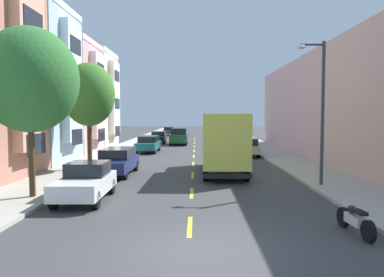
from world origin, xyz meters
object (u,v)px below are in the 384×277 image
object	(u,v)px
parked_sedan_charcoal	(169,131)
parked_sedan_black	(159,137)
parked_hatchback_white	(86,182)
parked_sedan_sky	(221,132)
delivery_box_truck	(224,140)
street_tree_second	(89,95)
street_lamp	(319,102)
parked_hatchback_silver	(229,136)
parked_motorcycle	(355,220)
parked_hatchback_burgundy	(233,140)
parked_wagon_teal	(148,144)
parked_hatchback_champagne	(246,147)
parked_wagon_navy	(117,161)
moving_forest_sedan	(179,136)
street_tree_nearest	(30,80)

from	to	relation	value
parked_sedan_charcoal	parked_sedan_black	bearing A→B (deg)	-89.95
parked_hatchback_white	parked_sedan_sky	size ratio (longest dim) A/B	0.88
delivery_box_truck	street_tree_second	bearing A→B (deg)	171.38
street_lamp	parked_hatchback_white	world-z (taller)	street_lamp
parked_hatchback_silver	parked_motorcycle	xyz separation A→B (m)	(0.32, -37.64, -0.35)
street_lamp	parked_hatchback_burgundy	xyz separation A→B (m)	(-1.67, 23.83, -3.26)
street_tree_second	parked_hatchback_silver	bearing A→B (deg)	66.60
parked_wagon_teal	parked_sedan_charcoal	xyz separation A→B (m)	(-0.21, 29.36, -0.05)
parked_sedan_charcoal	delivery_box_truck	bearing A→B (deg)	-81.61
delivery_box_truck	parked_sedan_sky	world-z (taller)	delivery_box_truck
parked_hatchback_silver	parked_sedan_black	size ratio (longest dim) A/B	0.89
parked_hatchback_burgundy	parked_motorcycle	bearing A→B (deg)	-89.12
parked_hatchback_silver	parked_wagon_teal	size ratio (longest dim) A/B	0.85
parked_hatchback_champagne	parked_wagon_teal	xyz separation A→B (m)	(-8.59, 3.56, 0.05)
parked_wagon_navy	parked_hatchback_silver	size ratio (longest dim) A/B	1.17
street_tree_second	parked_sedan_black	world-z (taller)	street_tree_second
moving_forest_sedan	parked_wagon_navy	bearing A→B (deg)	-96.47
street_lamp	parked_wagon_teal	xyz separation A→B (m)	(-10.17, 17.17, -3.21)
street_tree_second	parked_wagon_teal	size ratio (longest dim) A/B	1.37
parked_wagon_teal	moving_forest_sedan	size ratio (longest dim) A/B	0.99
parked_sedan_sky	parked_sedan_charcoal	distance (m)	8.84
delivery_box_truck	parked_hatchback_white	xyz separation A→B (m)	(-6.02, -7.13, -1.21)
street_tree_second	delivery_box_truck	size ratio (longest dim) A/B	0.81
street_tree_nearest	street_tree_second	xyz separation A→B (m)	(0.00, 8.31, -0.14)
delivery_box_truck	parked_hatchback_champagne	world-z (taller)	delivery_box_truck
street_tree_second	parked_sedan_sky	bearing A→B (deg)	74.82
street_lamp	parked_hatchback_burgundy	bearing A→B (deg)	94.01
parked_hatchback_champagne	parked_wagon_navy	world-z (taller)	same
parked_wagon_teal	parked_motorcycle	world-z (taller)	parked_wagon_teal
delivery_box_truck	parked_wagon_navy	bearing A→B (deg)	-175.60
street_lamp	parked_wagon_teal	world-z (taller)	street_lamp
parked_hatchback_champagne	parked_sedan_charcoal	distance (m)	34.07
parked_sedan_sky	parked_sedan_charcoal	world-z (taller)	same
delivery_box_truck	parked_hatchback_silver	world-z (taller)	delivery_box_truck
parked_hatchback_champagne	parked_wagon_navy	distance (m)	13.10
street_tree_second	parked_sedan_black	size ratio (longest dim) A/B	1.43
parked_hatchback_champagne	parked_sedan_sky	distance (m)	31.03
parked_hatchback_champagne	parked_sedan_charcoal	size ratio (longest dim) A/B	0.89
street_tree_second	parked_motorcycle	size ratio (longest dim) A/B	3.16
parked_hatchback_white	parked_sedan_charcoal	size ratio (longest dim) A/B	0.89
parked_motorcycle	parked_wagon_teal	bearing A→B (deg)	110.31
street_tree_nearest	parked_hatchback_silver	distance (m)	35.27
street_tree_nearest	parked_hatchback_silver	world-z (taller)	street_tree_nearest
delivery_box_truck	street_lamp	bearing A→B (deg)	-46.04
street_tree_nearest	parked_hatchback_silver	size ratio (longest dim) A/B	1.68
parked_wagon_teal	parked_hatchback_white	bearing A→B (deg)	-90.01
parked_wagon_navy	parked_hatchback_white	size ratio (longest dim) A/B	1.18
parked_wagon_teal	moving_forest_sedan	world-z (taller)	moving_forest_sedan
parked_motorcycle	moving_forest_sedan	bearing A→B (deg)	101.12
delivery_box_truck	moving_forest_sedan	xyz separation A→B (m)	(-3.59, 21.93, -0.98)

